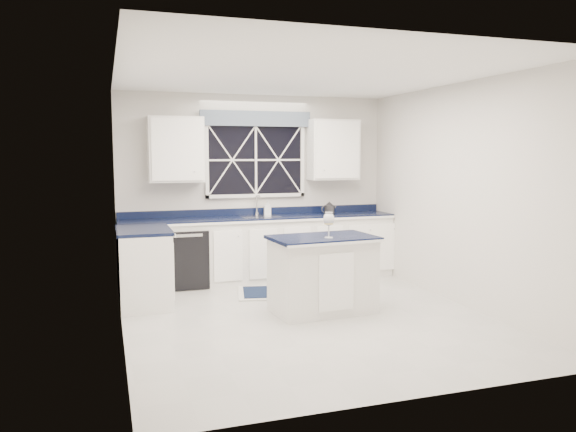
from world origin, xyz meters
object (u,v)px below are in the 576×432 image
object	(u,v)px
dishwasher	(185,257)
island	(323,274)
faucet	(257,204)
wine_glass	(329,220)
kettle	(329,208)
soap_bottle	(267,208)

from	to	relation	value
dishwasher	island	bearing A→B (deg)	-52.79
faucet	dishwasher	bearing A→B (deg)	-169.98
faucet	wine_glass	bearing A→B (deg)	-82.64
dishwasher	wine_glass	xyz separation A→B (m)	(1.37, -1.93, 0.69)
dishwasher	kettle	world-z (taller)	kettle
kettle	soap_bottle	distance (m)	0.94
faucet	kettle	bearing A→B (deg)	-8.95
island	wine_glass	world-z (taller)	wine_glass
dishwasher	faucet	world-z (taller)	faucet
soap_bottle	faucet	bearing A→B (deg)	170.34
dishwasher	wine_glass	size ratio (longest dim) A/B	2.78
kettle	wine_glass	size ratio (longest dim) A/B	0.89
wine_glass	soap_bottle	bearing A→B (deg)	93.39
kettle	soap_bottle	world-z (taller)	soap_bottle
dishwasher	soap_bottle	world-z (taller)	soap_bottle
faucet	soap_bottle	bearing A→B (deg)	-9.66
island	soap_bottle	distance (m)	2.05
dishwasher	soap_bottle	bearing A→B (deg)	7.69
island	kettle	xyz separation A→B (m)	(0.82, 1.81, 0.58)
dishwasher	island	xyz separation A→B (m)	(1.36, -1.79, 0.04)
wine_glass	soap_bottle	size ratio (longest dim) A/B	1.36
dishwasher	wine_glass	world-z (taller)	wine_glass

